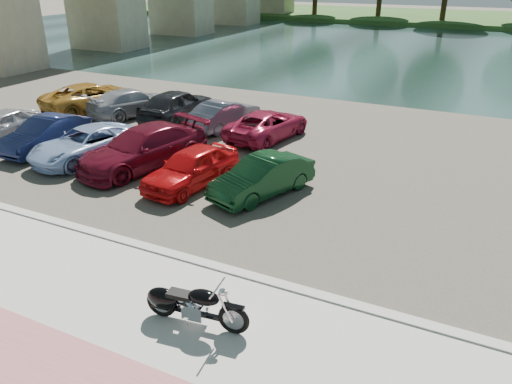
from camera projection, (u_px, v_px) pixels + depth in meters
ground at (178, 319)px, 10.75m from camera, size 200.00×200.00×0.00m
promenade at (150, 346)px, 9.91m from camera, size 60.00×6.00×0.10m
kerb at (224, 270)px, 12.36m from camera, size 60.00×0.30×0.14m
parking_lot at (336, 158)px, 19.74m from camera, size 60.00×18.00×0.04m
river at (439, 54)px, 43.46m from camera, size 120.00×40.00×0.00m
far_bank at (471, 19)px, 69.50m from camera, size 120.00×24.00×0.60m
motorcycle at (187, 304)px, 10.32m from camera, size 2.33×0.75×1.05m
car_1 at (46, 134)px, 20.32m from camera, size 1.47×4.05×1.33m
car_2 at (86, 144)px, 19.28m from camera, size 2.95×4.85×1.26m
car_3 at (143, 148)px, 18.48m from camera, size 3.48×5.57×1.51m
car_4 at (191, 167)px, 16.94m from camera, size 2.11×4.09×1.33m
car_5 at (262, 177)px, 16.25m from camera, size 2.54×4.05×1.26m
car_6 at (93, 97)px, 25.84m from camera, size 3.78×5.66×1.44m
car_7 at (132, 102)px, 25.07m from camera, size 3.20×4.96×1.34m
car_8 at (177, 105)px, 24.17m from camera, size 1.92×4.56×1.54m
car_9 at (225, 114)px, 23.10m from camera, size 2.10×4.10×1.29m
car_10 at (268, 125)px, 21.68m from camera, size 2.70×4.72×1.24m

